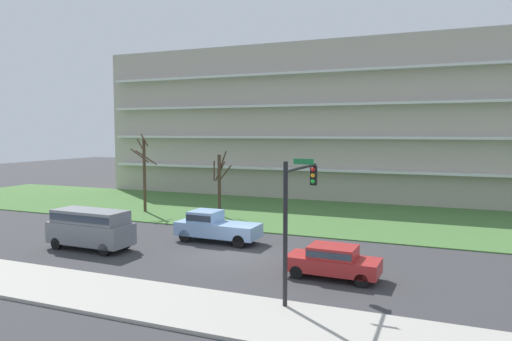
% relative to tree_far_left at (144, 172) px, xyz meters
% --- Properties ---
extents(ground, '(160.00, 160.00, 0.00)m').
position_rel_tree_far_left_xyz_m(ground, '(12.92, -9.83, -3.55)').
color(ground, '#38383A').
extents(sidewalk_curb_near, '(80.00, 4.00, 0.15)m').
position_rel_tree_far_left_xyz_m(sidewalk_curb_near, '(12.92, -17.83, -3.48)').
color(sidewalk_curb_near, '#ADA89E').
rests_on(sidewalk_curb_near, ground).
extents(grass_lawn_strip, '(80.00, 16.00, 0.08)m').
position_rel_tree_far_left_xyz_m(grass_lawn_strip, '(12.92, 4.17, -3.51)').
color(grass_lawn_strip, '#477238').
rests_on(grass_lawn_strip, ground).
extents(apartment_building, '(51.69, 14.82, 16.06)m').
position_rel_tree_far_left_xyz_m(apartment_building, '(12.92, 19.11, 4.48)').
color(apartment_building, '#B2A899').
rests_on(apartment_building, ground).
extents(tree_far_left, '(2.02, 1.43, 6.83)m').
position_rel_tree_far_left_xyz_m(tree_far_left, '(0.00, 0.00, 0.00)').
color(tree_far_left, '#4C3828').
rests_on(tree_far_left, ground).
extents(tree_left, '(1.61, 1.61, 5.42)m').
position_rel_tree_far_left_xyz_m(tree_left, '(6.88, 0.74, -0.69)').
color(tree_left, '#423023').
rests_on(tree_left, ground).
extents(sedan_red_near_left, '(4.46, 1.96, 1.57)m').
position_rel_tree_far_left_xyz_m(sedan_red_near_left, '(19.21, -11.83, -2.68)').
color(sedan_red_near_left, '#B22828').
rests_on(sedan_red_near_left, ground).
extents(van_gray_center_left, '(5.27, 2.18, 2.36)m').
position_rel_tree_far_left_xyz_m(van_gray_center_left, '(4.63, -11.83, -2.16)').
color(van_gray_center_left, slate).
rests_on(van_gray_center_left, ground).
extents(pickup_blue_center_right, '(5.44, 2.12, 1.95)m').
position_rel_tree_far_left_xyz_m(pickup_blue_center_right, '(10.57, -7.32, -2.54)').
color(pickup_blue_center_right, '#8CB2E0').
rests_on(pickup_blue_center_right, ground).
extents(traffic_signal_mast, '(0.90, 4.48, 5.84)m').
position_rel_tree_far_left_xyz_m(traffic_signal_mast, '(18.36, -14.90, 0.42)').
color(traffic_signal_mast, black).
rests_on(traffic_signal_mast, ground).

